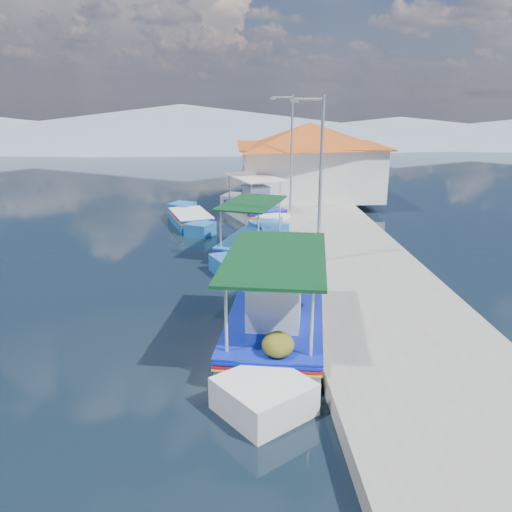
{
  "coord_description": "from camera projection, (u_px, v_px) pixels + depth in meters",
  "views": [
    {
      "loc": [
        1.31,
        -16.48,
        6.53
      ],
      "look_at": [
        2.17,
        0.16,
        1.3
      ],
      "focal_mm": 36.41,
      "sensor_mm": 36.0,
      "label": 1
    }
  ],
  "objects": [
    {
      "name": "caique_blue_hull",
      "position": [
        191.0,
        220.0,
        26.82
      ],
      "size": [
        2.76,
        5.51,
        1.02
      ],
      "rotation": [
        0.0,
        0.0,
        -0.29
      ],
      "color": "#1C64AD",
      "rests_on": "ground"
    },
    {
      "name": "lamp_post_near",
      "position": [
        318.0,
        172.0,
        18.57
      ],
      "size": [
        1.21,
        0.14,
        6.0
      ],
      "color": "#A5A8AD",
      "rests_on": "quay"
    },
    {
      "name": "ground",
      "position": [
        192.0,
        295.0,
        17.59
      ],
      "size": [
        160.0,
        160.0,
        0.0
      ],
      "primitive_type": "plane",
      "color": "black",
      "rests_on": "ground"
    },
    {
      "name": "mountain_ridge",
      "position": [
        267.0,
        128.0,
        70.67
      ],
      "size": [
        171.4,
        96.0,
        5.5
      ],
      "color": "gray",
      "rests_on": "ground"
    },
    {
      "name": "lamp_post_far",
      "position": [
        290.0,
        147.0,
        27.15
      ],
      "size": [
        1.21,
        0.14,
        6.0
      ],
      "color": "#A5A8AD",
      "rests_on": "quay"
    },
    {
      "name": "bollards",
      "position": [
        287.0,
        235.0,
        22.59
      ],
      "size": [
        0.2,
        17.2,
        0.3
      ],
      "color": "#A5A8AD",
      "rests_on": "quay"
    },
    {
      "name": "harbor_building",
      "position": [
        310.0,
        158.0,
        31.36
      ],
      "size": [
        10.49,
        10.49,
        4.4
      ],
      "color": "white",
      "rests_on": "quay"
    },
    {
      "name": "quay",
      "position": [
        331.0,
        238.0,
        23.53
      ],
      "size": [
        5.0,
        44.0,
        0.5
      ],
      "primitive_type": "cube",
      "color": "gray",
      "rests_on": "ground"
    },
    {
      "name": "caique_green_canopy",
      "position": [
        251.0,
        246.0,
        21.91
      ],
      "size": [
        3.55,
        6.3,
        2.52
      ],
      "rotation": [
        0.0,
        0.0,
        0.37
      ],
      "color": "#1C64AD",
      "rests_on": "ground"
    },
    {
      "name": "caique_far",
      "position": [
        254.0,
        209.0,
        28.5
      ],
      "size": [
        3.69,
        6.74,
        2.51
      ],
      "rotation": [
        0.0,
        0.0,
        -0.35
      ],
      "color": "white",
      "rests_on": "ground"
    },
    {
      "name": "main_caique",
      "position": [
        274.0,
        326.0,
        13.98
      ],
      "size": [
        3.41,
        8.55,
        2.85
      ],
      "rotation": [
        0.0,
        0.0,
        0.16
      ],
      "color": "white",
      "rests_on": "ground"
    }
  ]
}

